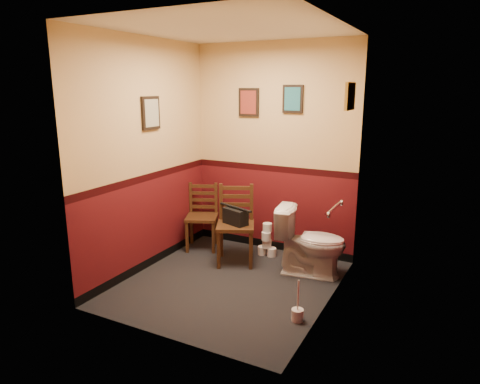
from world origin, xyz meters
name	(u,v)px	position (x,y,z in m)	size (l,w,h in m)	color
floor	(230,283)	(0.00, 0.00, 0.00)	(2.20, 2.40, 0.00)	black
ceiling	(228,28)	(0.00, 0.00, 2.70)	(2.20, 2.40, 0.00)	silver
wall_back	(274,150)	(0.00, 1.20, 1.35)	(2.20, 2.70, 0.00)	#520F13
wall_front	(158,188)	(0.00, -1.20, 1.35)	(2.20, 2.70, 0.00)	#520F13
wall_left	(146,157)	(-1.10, 0.00, 1.35)	(2.40, 2.70, 0.00)	#520F13
wall_right	(332,174)	(1.10, 0.00, 1.35)	(2.40, 2.70, 0.00)	#520F13
grab_bar	(334,208)	(1.07, 0.25, 0.95)	(0.05, 0.56, 0.06)	silver
framed_print_back_a	(249,102)	(-0.35, 1.18, 1.95)	(0.28, 0.04, 0.36)	black
framed_print_back_b	(293,99)	(0.25, 1.18, 2.00)	(0.26, 0.04, 0.34)	black
framed_print_left	(151,113)	(-1.08, 0.10, 1.85)	(0.04, 0.30, 0.38)	black
framed_print_right	(350,96)	(1.08, 0.60, 2.05)	(0.04, 0.34, 0.28)	olive
toilet	(311,242)	(0.72, 0.65, 0.40)	(0.45, 0.81, 0.79)	white
toilet_brush	(297,314)	(0.94, -0.41, 0.07)	(0.12, 0.12, 0.41)	silver
chair_left	(202,216)	(-0.87, 0.82, 0.44)	(0.54, 0.54, 0.88)	#412613
chair_right	(236,224)	(-0.24, 0.59, 0.48)	(0.60, 0.60, 0.97)	#412613
handbag	(235,216)	(-0.22, 0.55, 0.60)	(0.34, 0.25, 0.23)	black
tp_stack	(267,242)	(0.04, 0.94, 0.19)	(0.25, 0.15, 0.44)	silver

